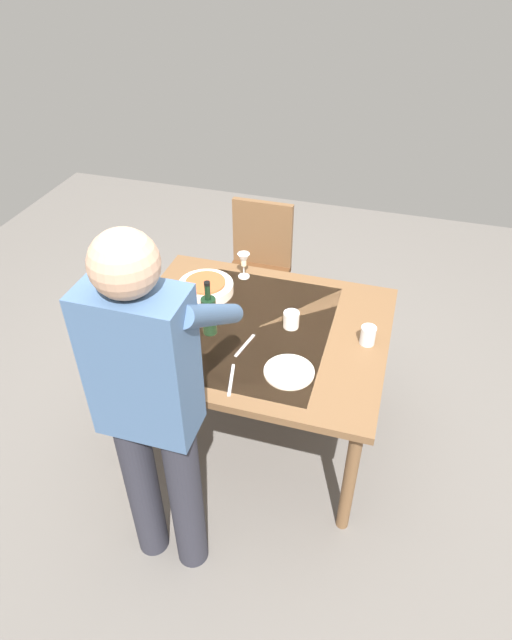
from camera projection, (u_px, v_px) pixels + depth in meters
ground_plane at (256, 427)px, 3.15m from camera, size 6.00×6.00×0.00m
dining_table at (256, 339)px, 2.74m from camera, size 1.30×1.09×0.74m
chair_near at (258, 262)px, 3.58m from camera, size 0.40×0.40×0.91m
person_server at (151, 404)px, 1.98m from camera, size 0.42×0.61×1.69m
wine_bottle at (209, 314)px, 2.60m from camera, size 0.07×0.07×0.30m
wine_glass_left at (244, 261)px, 2.99m from camera, size 0.07×0.07×0.15m
water_cup_near_left at (291, 320)px, 2.68m from camera, size 0.08×0.08×0.09m
water_cup_near_right at (368, 335)px, 2.57m from camera, size 0.07×0.07×0.09m
serving_bowl_pasta at (206, 287)px, 2.92m from camera, size 0.30×0.30×0.07m
dinner_plate_near at (289, 372)px, 2.43m from camera, size 0.23×0.23×0.01m
table_knife at (231, 380)px, 2.40m from camera, size 0.06×0.20×0.00m
table_fork at (245, 345)px, 2.58m from camera, size 0.05×0.18×0.00m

